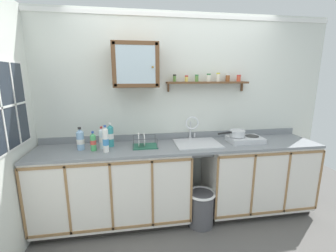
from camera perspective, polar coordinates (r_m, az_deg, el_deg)
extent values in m
plane|color=#565451|center=(2.84, 4.71, -25.40)|extent=(6.38, 6.38, 0.00)
cube|color=silver|center=(2.93, 2.07, 2.64)|extent=(3.98, 0.05, 2.49)
cube|color=white|center=(2.94, 2.40, 26.15)|extent=(3.98, 0.02, 0.05)
cube|color=black|center=(3.07, -13.06, -21.60)|extent=(1.69, 0.52, 0.08)
cube|color=silver|center=(2.81, -13.57, -14.20)|extent=(1.73, 0.58, 0.83)
cube|color=#997047|center=(2.39, -14.54, -9.28)|extent=(1.73, 0.01, 0.03)
cube|color=#997047|center=(2.75, -13.61, -23.83)|extent=(1.73, 0.01, 0.03)
cube|color=#997047|center=(2.77, -32.91, -16.44)|extent=(0.02, 0.01, 0.77)
cube|color=#997047|center=(2.63, -23.89, -17.00)|extent=(0.02, 0.01, 0.77)
cube|color=#997047|center=(2.55, -14.05, -17.16)|extent=(0.02, 0.01, 0.77)
cube|color=#997047|center=(2.55, -3.92, -16.83)|extent=(0.02, 0.01, 0.77)
cube|color=#997047|center=(2.62, 5.90, -16.04)|extent=(0.02, 0.01, 0.77)
cube|color=black|center=(3.44, 20.55, -18.03)|extent=(1.29, 0.52, 0.08)
cube|color=silver|center=(3.22, 21.45, -11.22)|extent=(1.32, 0.58, 0.83)
cube|color=#997047|center=(2.86, 25.05, -6.46)|extent=(1.32, 0.01, 0.03)
cube|color=#997047|center=(3.17, 23.74, -19.34)|extent=(1.32, 0.01, 0.03)
cube|color=#997047|center=(2.71, 12.22, -15.28)|extent=(0.02, 0.01, 0.77)
cube|color=#997047|center=(2.88, 20.62, -14.00)|extent=(0.02, 0.01, 0.77)
cube|color=#997047|center=(3.12, 27.82, -12.65)|extent=(0.02, 0.01, 0.77)
cube|color=#997047|center=(3.39, 33.89, -11.35)|extent=(0.02, 0.01, 0.77)
cube|color=gray|center=(2.70, 3.33, -5.10)|extent=(3.34, 0.61, 0.03)
cube|color=gray|center=(2.95, 2.16, -2.45)|extent=(3.34, 0.02, 0.08)
cube|color=silver|center=(2.76, 7.35, -4.32)|extent=(0.53, 0.44, 0.01)
cube|color=slate|center=(2.80, 7.29, -6.43)|extent=(0.45, 0.36, 0.01)
cube|color=slate|center=(2.95, 6.31, -4.42)|extent=(0.45, 0.01, 0.11)
cube|color=slate|center=(2.62, 8.46, -6.71)|extent=(0.45, 0.01, 0.11)
cylinder|color=#4C4C51|center=(2.80, 7.29, -6.47)|extent=(0.04, 0.04, 0.01)
cylinder|color=silver|center=(2.97, 5.58, -2.93)|extent=(0.05, 0.05, 0.02)
cylinder|color=silver|center=(2.95, 5.63, -0.85)|extent=(0.02, 0.02, 0.20)
torus|color=silver|center=(2.85, 6.06, 0.74)|extent=(0.17, 0.02, 0.17)
cylinder|color=silver|center=(2.98, 6.71, -2.27)|extent=(0.02, 0.02, 0.06)
cube|color=silver|center=(2.96, 18.84, -3.24)|extent=(0.41, 0.28, 0.06)
cylinder|color=#2D2D2D|center=(2.93, 16.98, -2.59)|extent=(0.17, 0.17, 0.01)
cylinder|color=#2D2D2D|center=(3.02, 20.36, -2.38)|extent=(0.17, 0.17, 0.01)
cylinder|color=black|center=(2.81, 18.23, -4.03)|extent=(0.03, 0.02, 0.03)
cylinder|color=black|center=(2.91, 21.71, -3.76)|extent=(0.03, 0.02, 0.03)
cylinder|color=silver|center=(2.92, 17.03, -1.83)|extent=(0.19, 0.19, 0.07)
torus|color=silver|center=(2.91, 17.08, -1.12)|extent=(0.19, 0.19, 0.01)
cylinder|color=black|center=(2.79, 14.11, -1.72)|extent=(0.19, 0.07, 0.02)
cylinder|color=#8CB7E0|center=(2.68, -21.17, -3.53)|extent=(0.08, 0.08, 0.20)
cone|color=#8CB7E0|center=(2.66, -21.37, -1.09)|extent=(0.08, 0.08, 0.04)
cylinder|color=#262626|center=(2.65, -21.42, -0.50)|extent=(0.04, 0.04, 0.02)
cylinder|color=white|center=(2.68, -21.16, -3.63)|extent=(0.08, 0.08, 0.06)
cylinder|color=white|center=(2.51, -15.41, -3.60)|extent=(0.06, 0.06, 0.25)
cone|color=white|center=(2.48, -15.59, -0.55)|extent=(0.06, 0.06, 0.03)
cylinder|color=#2D59B2|center=(2.47, -15.62, -0.02)|extent=(0.03, 0.03, 0.02)
cylinder|color=#3F8CCC|center=(2.52, -15.39, -3.90)|extent=(0.06, 0.06, 0.07)
cylinder|color=teal|center=(2.69, -14.25, -2.69)|extent=(0.07, 0.07, 0.23)
cone|color=teal|center=(2.66, -14.40, -0.02)|extent=(0.07, 0.07, 0.03)
cylinder|color=white|center=(2.66, -14.43, 0.53)|extent=(0.03, 0.03, 0.02)
cylinder|color=white|center=(2.69, -14.27, -2.47)|extent=(0.07, 0.07, 0.06)
cylinder|color=#4CB266|center=(2.61, -18.29, -4.10)|extent=(0.06, 0.06, 0.17)
cone|color=#4CB266|center=(2.58, -18.44, -2.01)|extent=(0.06, 0.06, 0.03)
cylinder|color=#2D59B2|center=(2.58, -18.48, -1.50)|extent=(0.03, 0.03, 0.02)
cylinder|color=#D84C3F|center=(2.61, -18.31, -3.91)|extent=(0.06, 0.06, 0.05)
cylinder|color=silver|center=(2.65, -16.30, -3.29)|extent=(0.06, 0.06, 0.21)
cone|color=silver|center=(2.62, -16.46, -0.84)|extent=(0.06, 0.06, 0.03)
cylinder|color=red|center=(2.62, -16.49, -0.34)|extent=(0.03, 0.03, 0.02)
cylinder|color=white|center=(2.65, -16.30, -3.29)|extent=(0.06, 0.06, 0.06)
cube|color=#26664C|center=(2.64, -5.81, -5.09)|extent=(0.28, 0.22, 0.01)
cylinder|color=#4C4F54|center=(2.52, -8.64, -4.61)|extent=(0.01, 0.01, 0.11)
cylinder|color=#4C4F54|center=(2.53, -2.76, -4.38)|extent=(0.01, 0.01, 0.11)
cylinder|color=#4C4F54|center=(2.72, -8.71, -3.35)|extent=(0.01, 0.01, 0.11)
cylinder|color=#4C4F54|center=(2.73, -3.25, -3.15)|extent=(0.01, 0.01, 0.11)
cylinder|color=#4C4F54|center=(2.51, -5.72, -3.33)|extent=(0.26, 0.01, 0.01)
cylinder|color=#4C4F54|center=(2.71, -6.00, -2.16)|extent=(0.26, 0.01, 0.01)
cylinder|color=white|center=(2.61, -7.39, -3.46)|extent=(0.01, 0.16, 0.16)
cylinder|color=white|center=(2.62, -6.00, -3.41)|extent=(0.01, 0.15, 0.15)
cube|color=brown|center=(2.66, -8.17, 14.90)|extent=(0.51, 0.29, 0.49)
cube|color=silver|center=(2.51, -8.08, 15.05)|extent=(0.41, 0.01, 0.40)
cube|color=brown|center=(2.51, -13.46, 14.84)|extent=(0.04, 0.01, 0.46)
cube|color=brown|center=(2.52, -2.73, 15.14)|extent=(0.04, 0.01, 0.46)
cube|color=brown|center=(2.53, -8.24, 20.01)|extent=(0.48, 0.01, 0.04)
cube|color=brown|center=(2.51, -7.93, 10.06)|extent=(0.48, 0.01, 0.04)
sphere|color=olive|center=(2.50, -3.87, 14.59)|extent=(0.02, 0.02, 0.02)
cube|color=brown|center=(2.89, 9.94, 10.72)|extent=(1.03, 0.14, 0.02)
cube|color=brown|center=(2.83, 0.08, 9.61)|extent=(0.02, 0.03, 0.10)
cube|color=brown|center=(3.13, 18.07, 9.29)|extent=(0.02, 0.03, 0.10)
cylinder|color=#598C3F|center=(2.79, 1.66, 11.79)|extent=(0.04, 0.04, 0.07)
cylinder|color=black|center=(2.79, 1.67, 12.67)|extent=(0.04, 0.04, 0.02)
cylinder|color=#E0C659|center=(2.82, 4.66, 11.66)|extent=(0.04, 0.04, 0.06)
cylinder|color=red|center=(2.81, 4.68, 12.43)|extent=(0.04, 0.04, 0.02)
cylinder|color=#598C3F|center=(2.84, 7.24, 11.70)|extent=(0.04, 0.04, 0.07)
cylinder|color=#33723F|center=(2.84, 7.26, 12.55)|extent=(0.04, 0.04, 0.02)
cylinder|color=silver|center=(2.88, 10.20, 11.73)|extent=(0.05, 0.05, 0.08)
cylinder|color=#33723F|center=(2.88, 10.24, 12.69)|extent=(0.05, 0.05, 0.02)
cylinder|color=silver|center=(2.93, 12.49, 11.75)|extent=(0.04, 0.04, 0.09)
cylinder|color=yellow|center=(2.93, 12.54, 12.80)|extent=(0.05, 0.05, 0.02)
cylinder|color=brown|center=(3.00, 14.80, 11.52)|extent=(0.05, 0.05, 0.08)
cylinder|color=white|center=(3.00, 14.85, 12.41)|extent=(0.05, 0.05, 0.02)
cylinder|color=#CC4C33|center=(3.03, 17.35, 11.27)|extent=(0.05, 0.05, 0.07)
cylinder|color=red|center=(3.03, 17.40, 12.03)|extent=(0.05, 0.05, 0.02)
cube|color=#262D38|center=(2.53, -35.29, 4.10)|extent=(0.01, 0.69, 0.79)
cube|color=white|center=(2.54, -35.49, 4.09)|extent=(0.02, 0.73, 0.83)
cube|color=white|center=(2.42, -36.39, 3.68)|extent=(0.01, 0.02, 0.79)
cube|color=white|center=(2.64, -34.05, 4.51)|extent=(0.01, 0.02, 0.79)
cube|color=white|center=(2.53, -35.17, 4.11)|extent=(0.01, 0.69, 0.02)
cylinder|color=#4C4C51|center=(2.88, 8.30, -19.97)|extent=(0.30, 0.30, 0.41)
torus|color=white|center=(2.78, 8.44, -16.39)|extent=(0.33, 0.33, 0.03)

